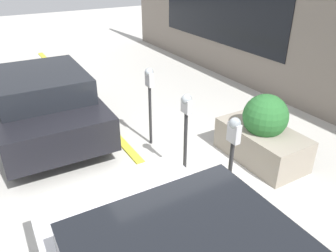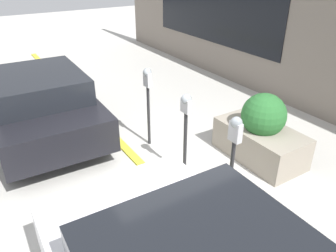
# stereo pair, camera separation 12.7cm
# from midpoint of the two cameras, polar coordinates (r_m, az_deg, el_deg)

# --- Properties ---
(ground_plane) EXTENTS (40.00, 40.00, 0.00)m
(ground_plane) POSITION_cam_midpoint_polar(r_m,az_deg,el_deg) (5.69, -0.55, -9.40)
(ground_plane) COLOR beige
(curb_strip) EXTENTS (19.00, 0.16, 0.04)m
(curb_strip) POSITION_cam_midpoint_polar(r_m,az_deg,el_deg) (5.65, -1.26, -9.49)
(curb_strip) COLOR gold
(curb_strip) RESTS_ON ground_plane
(parking_meter_nearest) EXTENTS (0.19, 0.16, 1.57)m
(parking_meter_nearest) POSITION_cam_midpoint_polar(r_m,az_deg,el_deg) (4.50, 12.00, -3.25)
(parking_meter_nearest) COLOR #232326
(parking_meter_nearest) RESTS_ON ground_plane
(parking_meter_second) EXTENTS (0.20, 0.17, 1.51)m
(parking_meter_second) POSITION_cam_midpoint_polar(r_m,az_deg,el_deg) (5.27, 3.87, 1.61)
(parking_meter_second) COLOR #232326
(parking_meter_second) RESTS_ON ground_plane
(parking_meter_middle) EXTENTS (0.19, 0.16, 1.60)m
(parking_meter_middle) POSITION_cam_midpoint_polar(r_m,az_deg,el_deg) (6.22, -2.64, 6.47)
(parking_meter_middle) COLOR #232326
(parking_meter_middle) RESTS_ON ground_plane
(planter_box) EXTENTS (1.66, 0.90, 1.28)m
(planter_box) POSITION_cam_midpoint_polar(r_m,az_deg,el_deg) (6.25, 16.72, -1.41)
(planter_box) COLOR gray
(planter_box) RESTS_ON ground_plane
(parked_car_middle) EXTENTS (3.85, 1.99, 1.42)m
(parked_car_middle) POSITION_cam_midpoint_polar(r_m,az_deg,el_deg) (7.18, -20.42, 3.90)
(parked_car_middle) COLOR black
(parked_car_middle) RESTS_ON ground_plane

